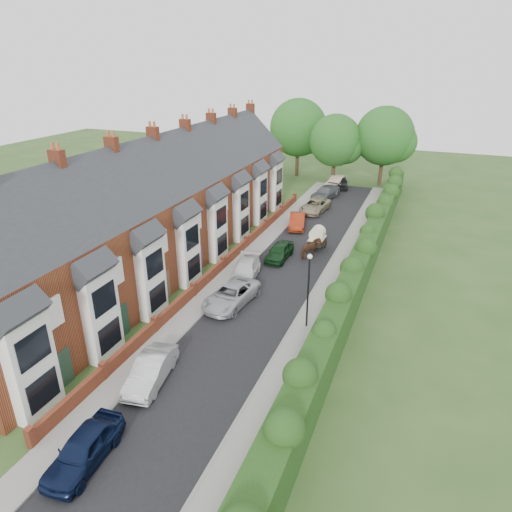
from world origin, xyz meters
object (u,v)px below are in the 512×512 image
(car_white, at_px, (245,270))
(horse_cart, at_px, (317,236))
(car_navy, at_px, (84,449))
(lamppost, at_px, (309,282))
(car_black, at_px, (341,182))
(car_silver_a, at_px, (151,370))
(car_silver_b, at_px, (231,295))
(car_red, at_px, (297,221))
(car_green, at_px, (279,251))
(car_grey, at_px, (326,193))
(horse, at_px, (311,249))
(car_beige, at_px, (315,206))

(car_white, bearing_deg, horse_cart, 53.81)
(car_navy, bearing_deg, horse_cart, 78.72)
(lamppost, xyz_separation_m, car_black, (-5.00, 34.60, -2.53))
(car_navy, bearing_deg, car_silver_a, 89.12)
(car_silver_b, distance_m, horse_cart, 12.32)
(lamppost, xyz_separation_m, car_red, (-5.98, 17.80, -2.59))
(car_green, bearing_deg, car_silver_a, -92.90)
(car_silver_b, xyz_separation_m, car_grey, (0.04, 28.00, 0.03))
(car_silver_b, relative_size, car_white, 1.08)
(car_black, bearing_deg, car_red, -106.70)
(car_silver_b, height_order, car_white, car_silver_b)
(car_green, distance_m, horse, 2.69)
(car_navy, height_order, car_green, car_navy)
(car_silver_b, height_order, horse_cart, horse_cart)
(lamppost, xyz_separation_m, car_navy, (-5.97, -13.77, -2.56))
(car_beige, xyz_separation_m, horse_cart, (2.92, -10.49, 0.54))
(car_grey, bearing_deg, car_green, -75.43)
(lamppost, height_order, horse_cart, lamppost)
(lamppost, bearing_deg, car_beige, 103.38)
(car_navy, relative_size, car_green, 1.05)
(car_green, distance_m, car_red, 8.19)
(car_silver_a, relative_size, car_green, 1.07)
(car_green, bearing_deg, car_silver_b, -93.23)
(horse_cart, bearing_deg, car_beige, 105.56)
(car_white, bearing_deg, car_red, 77.51)
(car_silver_a, height_order, horse, horse)
(lamppost, relative_size, car_green, 1.26)
(car_white, height_order, horse, horse)
(car_beige, xyz_separation_m, car_black, (0.57, 11.20, 0.06))
(car_beige, bearing_deg, car_white, -86.51)
(car_navy, distance_m, horse, 24.68)
(lamppost, height_order, car_red, lamppost)
(car_navy, xyz_separation_m, car_silver_a, (-0.32, 5.58, -0.01))
(car_silver_b, distance_m, horse, 10.17)
(car_red, bearing_deg, car_beige, 71.68)
(horse_cart, bearing_deg, horse, -90.00)
(car_silver_b, relative_size, car_grey, 1.01)
(car_red, bearing_deg, horse, -79.05)
(car_beige, xyz_separation_m, horse, (2.92, -12.71, 0.16))
(car_navy, height_order, car_silver_a, car_navy)
(car_silver_a, bearing_deg, horse_cart, 70.42)
(car_navy, relative_size, car_grey, 0.84)
(car_silver_b, distance_m, car_white, 4.14)
(car_white, distance_m, car_red, 12.72)
(car_navy, height_order, car_beige, car_navy)
(car_silver_b, distance_m, car_black, 33.61)
(car_beige, bearing_deg, car_silver_a, -85.21)
(horse, xyz_separation_m, horse_cart, (-0.00, 2.23, 0.37))
(car_red, height_order, car_black, car_black)
(car_silver_a, distance_m, car_beige, 31.60)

